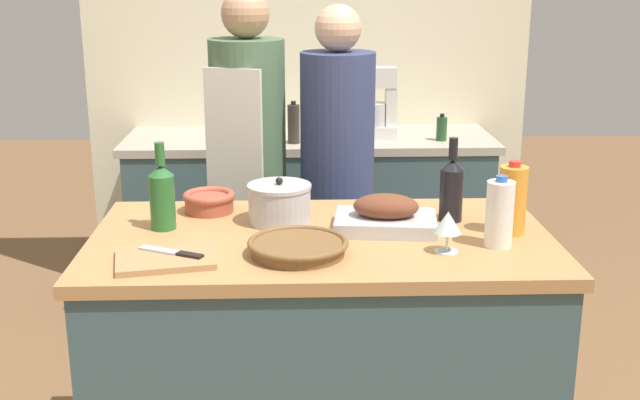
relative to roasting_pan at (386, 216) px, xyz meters
The scene contains 20 objects.
kitchen_island 0.55m from the roasting_pan, 166.94° to the right, with size 1.44×0.80×0.94m.
back_counter 1.65m from the roasting_pan, 97.55° to the left, with size 1.85×0.60×0.92m.
back_wall 1.94m from the roasting_pan, 96.18° to the left, with size 2.35×0.10×2.55m.
roasting_pan is the anchor object (origin of this frame).
wicker_basket 0.36m from the roasting_pan, 141.88° to the right, with size 0.30×0.30×0.04m.
cutting_board 0.71m from the roasting_pan, 158.03° to the right, with size 0.31×0.26×0.02m.
stock_pot 0.35m from the roasting_pan, 165.39° to the left, with size 0.21×0.21×0.15m.
mixing_bowl 0.62m from the roasting_pan, 159.50° to the left, with size 0.18×0.18×0.07m.
juice_jug 0.40m from the roasting_pan, ahead, with size 0.09×0.09×0.23m.
milk_jug 0.36m from the roasting_pan, 27.92° to the right, with size 0.08×0.08×0.22m.
wine_bottle_green 0.25m from the roasting_pan, 21.99° to the left, with size 0.08×0.08×0.28m.
wine_bottle_dark 0.71m from the roasting_pan, behind, with size 0.08×0.08×0.28m.
wine_glass_left 0.27m from the roasting_pan, 54.16° to the right, with size 0.08×0.08×0.12m.
knife_chef 0.69m from the roasting_pan, 158.81° to the right, with size 0.20×0.12×0.01m.
stand_mixer 1.51m from the roasting_pan, 84.87° to the left, with size 0.18×0.14×0.35m.
condiment_bottle_tall 1.43m from the roasting_pan, 101.58° to the left, with size 0.06×0.06×0.21m.
condiment_bottle_short 1.50m from the roasting_pan, 72.90° to the left, with size 0.05×0.05×0.13m.
condiment_bottle_extra 1.52m from the roasting_pan, 104.98° to the left, with size 0.06×0.06×0.16m.
person_cook_aproned 0.96m from the roasting_pan, 119.84° to the left, with size 0.32×0.34×1.66m.
person_cook_guest 0.81m from the roasting_pan, 97.78° to the left, with size 0.30×0.30×1.60m.
Camera 1 is at (-0.09, -2.37, 1.74)m, focal length 45.00 mm.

